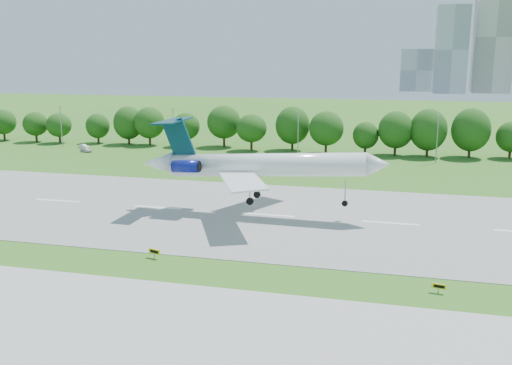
# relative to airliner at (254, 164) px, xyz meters

# --- Properties ---
(ground) EXTENTS (600.00, 600.00, 0.00)m
(ground) POSITION_rel_airliner_xyz_m (-17.53, -25.01, -8.66)
(ground) COLOR #2F661A
(ground) RESTS_ON ground
(runway) EXTENTS (400.00, 45.00, 0.08)m
(runway) POSITION_rel_airliner_xyz_m (-17.53, -0.01, -8.62)
(runway) COLOR gray
(runway) RESTS_ON ground
(tree_line) EXTENTS (288.40, 8.40, 10.40)m
(tree_line) POSITION_rel_airliner_xyz_m (-17.53, 66.99, -2.48)
(tree_line) COLOR #382314
(tree_line) RESTS_ON ground
(light_poles) EXTENTS (175.90, 0.25, 12.19)m
(light_poles) POSITION_rel_airliner_xyz_m (-20.03, 56.99, -2.33)
(light_poles) COLOR gray
(light_poles) RESTS_ON ground
(skyline) EXTENTS (127.00, 52.00, 80.00)m
(skyline) POSITION_rel_airliner_xyz_m (82.63, 365.60, 21.80)
(skyline) COLOR #B2B2B7
(skyline) RESTS_ON ground
(airliner) EXTENTS (41.62, 30.40, 13.77)m
(airliner) POSITION_rel_airliner_xyz_m (0.00, 0.00, 0.00)
(airliner) COLOR white
(airliner) RESTS_ON ground
(taxi_sign_centre) EXTENTS (1.79, 0.73, 1.27)m
(taxi_sign_centre) POSITION_rel_airliner_xyz_m (-7.53, -24.03, -7.73)
(taxi_sign_centre) COLOR gray
(taxi_sign_centre) RESTS_ON ground
(taxi_sign_right) EXTENTS (1.58, 0.44, 1.11)m
(taxi_sign_right) POSITION_rel_airliner_xyz_m (28.23, -26.84, -7.85)
(taxi_sign_right) COLOR gray
(taxi_sign_right) RESTS_ON ground
(service_vehicle_a) EXTENTS (3.68, 2.14, 1.15)m
(service_vehicle_a) POSITION_rel_airliner_xyz_m (-65.81, 57.23, -8.09)
(service_vehicle_a) COLOR silver
(service_vehicle_a) RESTS_ON ground
(service_vehicle_b) EXTENTS (4.07, 2.60, 1.29)m
(service_vehicle_b) POSITION_rel_airliner_xyz_m (-61.49, 51.07, -8.02)
(service_vehicle_b) COLOR silver
(service_vehicle_b) RESTS_ON ground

